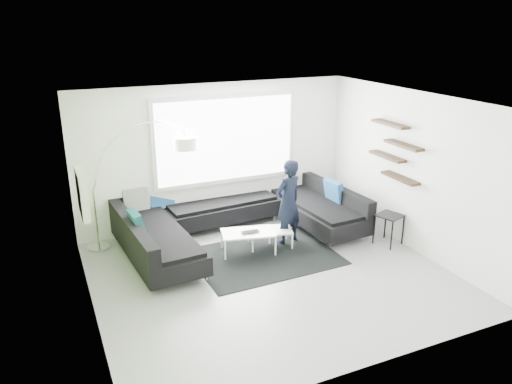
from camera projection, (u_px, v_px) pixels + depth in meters
ground at (271, 275)px, 8.09m from camera, size 5.50×5.50×0.00m
room_shell at (268, 164)px, 7.68m from camera, size 5.54×5.04×2.82m
sectional_sofa at (240, 218)px, 9.30m from camera, size 4.46×2.95×0.92m
rug at (265, 257)px, 8.70m from camera, size 2.48×1.83×0.01m
coffee_table at (259, 239)px, 8.93m from camera, size 1.32×0.95×0.39m
arc_lamp at (93, 191)px, 8.66m from camera, size 2.10×0.81×2.20m
side_table at (388, 229)px, 9.11m from camera, size 0.53×0.53×0.57m
person at (288, 202)px, 9.03m from camera, size 0.80×0.72×1.58m
laptop at (251, 233)px, 8.68m from camera, size 0.35×0.25×0.03m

